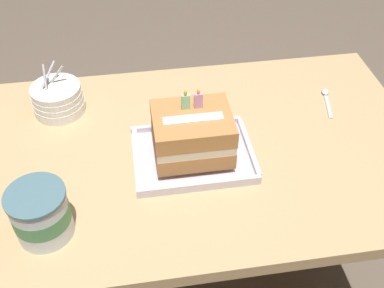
{
  "coord_description": "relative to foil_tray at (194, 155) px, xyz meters",
  "views": [
    {
      "loc": [
        -0.13,
        -0.84,
        1.57
      ],
      "look_at": [
        0.0,
        -0.02,
        0.79
      ],
      "focal_mm": 43.15,
      "sensor_mm": 36.0,
      "label": 1
    }
  ],
  "objects": [
    {
      "name": "dining_table",
      "position": [
        -0.0,
        0.03,
        -0.12
      ],
      "size": [
        1.21,
        0.72,
        0.76
      ],
      "color": "tan",
      "rests_on": "ground_plane"
    },
    {
      "name": "foil_tray",
      "position": [
        0.0,
        0.0,
        0.0
      ],
      "size": [
        0.29,
        0.23,
        0.02
      ],
      "color": "silver",
      "rests_on": "dining_table"
    },
    {
      "name": "birthday_cake",
      "position": [
        0.0,
        0.0,
        0.07
      ],
      "size": [
        0.18,
        0.15,
        0.16
      ],
      "color": "#C18146",
      "rests_on": "foil_tray"
    },
    {
      "name": "bowl_stack",
      "position": [
        -0.34,
        0.24,
        0.03
      ],
      "size": [
        0.14,
        0.14,
        0.14
      ],
      "color": "white",
      "rests_on": "dining_table"
    },
    {
      "name": "ice_cream_tub",
      "position": [
        -0.34,
        -0.17,
        0.05
      ],
      "size": [
        0.12,
        0.12,
        0.12
      ],
      "color": "white",
      "rests_on": "dining_table"
    },
    {
      "name": "serving_spoon_near_tray",
      "position": [
        0.41,
        0.18,
        -0.0
      ],
      "size": [
        0.04,
        0.13,
        0.01
      ],
      "color": "silver",
      "rests_on": "dining_table"
    }
  ]
}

